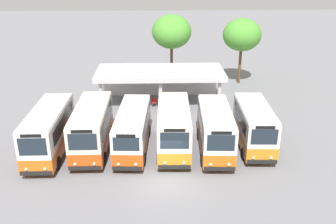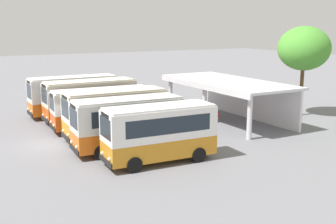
{
  "view_description": "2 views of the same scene",
  "coord_description": "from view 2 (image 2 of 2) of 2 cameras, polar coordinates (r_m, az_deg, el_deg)",
  "views": [
    {
      "loc": [
        -0.5,
        -21.26,
        13.53
      ],
      "look_at": [
        0.42,
        7.41,
        1.91
      ],
      "focal_mm": 40.35,
      "sensor_mm": 36.0,
      "label": 1
    },
    {
      "loc": [
        27.84,
        -6.36,
        7.87
      ],
      "look_at": [
        1.71,
        8.15,
        1.73
      ],
      "focal_mm": 45.18,
      "sensor_mm": 36.0,
      "label": 2
    }
  ],
  "objects": [
    {
      "name": "ground_plane",
      "position": [
        29.62,
        -15.61,
        -4.23
      ],
      "size": [
        180.0,
        180.0,
        0.0
      ],
      "primitive_type": "plane",
      "color": "slate"
    },
    {
      "name": "city_bus_nearest_orange",
      "position": [
        38.28,
        -12.64,
        2.37
      ],
      "size": [
        2.34,
        7.73,
        3.46
      ],
      "color": "black",
      "rests_on": "ground"
    },
    {
      "name": "city_bus_second_in_row",
      "position": [
        35.53,
        -10.48,
        1.74
      ],
      "size": [
        2.45,
        7.58,
        3.45
      ],
      "color": "black",
      "rests_on": "ground"
    },
    {
      "name": "city_bus_middle_cream",
      "position": [
        32.68,
        -8.87,
        0.67
      ],
      "size": [
        2.56,
        7.77,
        3.15
      ],
      "color": "black",
      "rests_on": "ground"
    },
    {
      "name": "city_bus_fourth_amber",
      "position": [
        29.77,
        -7.13,
        -0.02
      ],
      "size": [
        2.6,
        7.22,
        3.48
      ],
      "color": "black",
      "rests_on": "ground"
    },
    {
      "name": "city_bus_fifth_blue",
      "position": [
        26.86,
        -5.47,
        -1.35
      ],
      "size": [
        2.58,
        7.1,
        3.4
      ],
      "color": "black",
      "rests_on": "ground"
    },
    {
      "name": "city_bus_far_end_green",
      "position": [
        24.44,
        -1.17,
        -2.65
      ],
      "size": [
        2.54,
        6.71,
        3.36
      ],
      "color": "black",
      "rests_on": "ground"
    },
    {
      "name": "parked_car_flank",
      "position": [
        52.31,
        -16.34,
        3.41
      ],
      "size": [
        2.26,
        4.23,
        1.62
      ],
      "color": "black",
      "rests_on": "ground"
    },
    {
      "name": "terminal_canopy",
      "position": [
        35.81,
        8.73,
        3.07
      ],
      "size": [
        12.54,
        5.46,
        3.4
      ],
      "color": "silver",
      "rests_on": "ground"
    },
    {
      "name": "waiting_chair_end_by_column",
      "position": [
        36.25,
        5.28,
        -0.13
      ],
      "size": [
        0.45,
        0.45,
        0.86
      ],
      "color": "slate",
      "rests_on": "ground"
    },
    {
      "name": "waiting_chair_second_from_end",
      "position": [
        35.69,
        5.82,
        -0.33
      ],
      "size": [
        0.45,
        0.45,
        0.86
      ],
      "color": "slate",
      "rests_on": "ground"
    },
    {
      "name": "waiting_chair_middle_seat",
      "position": [
        35.18,
        6.51,
        -0.52
      ],
      "size": [
        0.45,
        0.45,
        0.86
      ],
      "color": "slate",
      "rests_on": "ground"
    },
    {
      "name": "roadside_tree_behind_canopy",
      "position": [
        38.78,
        17.87,
        8.15
      ],
      "size": [
        4.5,
        4.5,
        7.83
      ],
      "color": "brown",
      "rests_on": "ground"
    }
  ]
}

